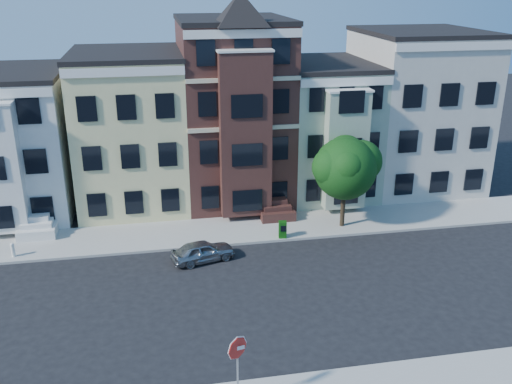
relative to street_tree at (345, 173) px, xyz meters
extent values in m
plane|color=black|center=(-5.71, -7.29, -3.66)|extent=(120.00, 120.00, 0.00)
cube|color=#9E9B93|center=(-5.71, 0.71, -3.58)|extent=(60.00, 4.00, 0.15)
cube|color=silver|center=(-20.71, 7.21, 0.84)|extent=(8.00, 9.00, 9.00)
cube|color=beige|center=(-12.71, 7.21, 1.34)|extent=(7.00, 9.00, 10.00)
cube|color=#3F201B|center=(-5.71, 7.21, 2.34)|extent=(7.00, 9.00, 12.00)
cube|color=#94A48D|center=(0.79, 7.21, 0.84)|extent=(6.00, 9.00, 9.00)
cube|color=beige|center=(7.79, 7.21, 1.84)|extent=(8.00, 9.00, 11.00)
imported|color=#93959B|center=(-9.00, -2.84, -3.06)|extent=(3.72, 2.22, 1.19)
cube|color=#125410|center=(-4.05, -0.99, -3.00)|extent=(0.51, 0.47, 1.02)
cylinder|color=silver|center=(-19.36, -0.65, -3.18)|extent=(0.27, 0.27, 0.65)
camera|label=1|loc=(-11.32, -31.09, 11.14)|focal=40.00mm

